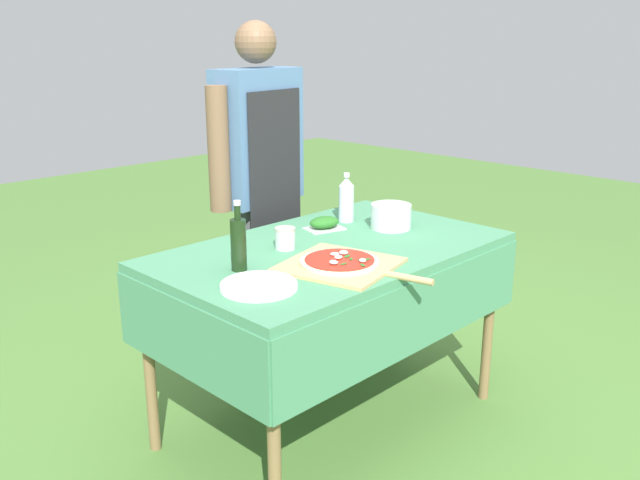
{
  "coord_description": "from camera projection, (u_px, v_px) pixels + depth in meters",
  "views": [
    {
      "loc": [
        -1.86,
        -1.77,
        1.59
      ],
      "look_at": [
        -0.06,
        0.0,
        0.83
      ],
      "focal_mm": 38.0,
      "sensor_mm": 36.0,
      "label": 1
    }
  ],
  "objects": [
    {
      "name": "herb_container",
      "position": [
        324.0,
        223.0,
        2.91
      ],
      "size": [
        0.18,
        0.15,
        0.06
      ],
      "rotation": [
        0.0,
        0.0,
        -0.27
      ],
      "color": "silver",
      "rests_on": "prep_table"
    },
    {
      "name": "oil_bottle",
      "position": [
        238.0,
        243.0,
        2.39
      ],
      "size": [
        0.06,
        0.06,
        0.25
      ],
      "color": "black",
      "rests_on": "prep_table"
    },
    {
      "name": "pizza_on_peel",
      "position": [
        342.0,
        264.0,
        2.44
      ],
      "size": [
        0.46,
        0.58,
        0.05
      ],
      "rotation": [
        0.0,
        0.0,
        0.24
      ],
      "color": "tan",
      "rests_on": "prep_table"
    },
    {
      "name": "ground_plane",
      "position": [
        330.0,
        421.0,
        2.91
      ],
      "size": [
        12.0,
        12.0,
        0.0
      ],
      "primitive_type": "plane",
      "color": "#517F38"
    },
    {
      "name": "plate_stack",
      "position": [
        259.0,
        286.0,
        2.23
      ],
      "size": [
        0.26,
        0.26,
        0.02
      ],
      "color": "white",
      "rests_on": "prep_table"
    },
    {
      "name": "sauce_jar",
      "position": [
        285.0,
        240.0,
        2.64
      ],
      "size": [
        0.08,
        0.08,
        0.09
      ],
      "color": "silver",
      "rests_on": "prep_table"
    },
    {
      "name": "water_bottle",
      "position": [
        346.0,
        199.0,
        3.02
      ],
      "size": [
        0.07,
        0.07,
        0.22
      ],
      "color": "silver",
      "rests_on": "prep_table"
    },
    {
      "name": "person_cook",
      "position": [
        259.0,
        170.0,
        3.21
      ],
      "size": [
        0.62,
        0.26,
        1.66
      ],
      "rotation": [
        0.0,
        0.0,
        3.29
      ],
      "color": "#4C4C51",
      "rests_on": "ground"
    },
    {
      "name": "mixing_tub",
      "position": [
        391.0,
        216.0,
        2.93
      ],
      "size": [
        0.17,
        0.17,
        0.11
      ],
      "primitive_type": "cylinder",
      "color": "silver",
      "rests_on": "prep_table"
    },
    {
      "name": "prep_table",
      "position": [
        331.0,
        267.0,
        2.71
      ],
      "size": [
        1.41,
        0.86,
        0.79
      ],
      "color": "#478960",
      "rests_on": "ground"
    }
  ]
}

